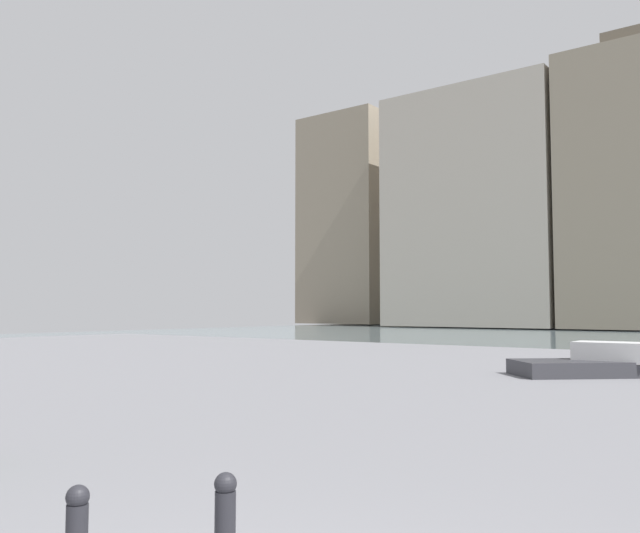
{
  "coord_description": "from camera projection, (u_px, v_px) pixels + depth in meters",
  "views": [
    {
      "loc": [
        -1.77,
        1.62,
        1.64
      ],
      "look_at": [
        5.47,
        -7.95,
        2.44
      ],
      "focal_mm": 36.31,
      "sensor_mm": 36.0,
      "label": 1
    }
  ],
  "objects": [
    {
      "name": "building_highrise",
      "position": [
        363.0,
        223.0,
        81.92
      ],
      "size": [
        10.77,
        14.02,
        25.25
      ],
      "color": "gray",
      "rests_on": "ground"
    },
    {
      "name": "boat",
      "position": [
        613.0,
        367.0,
        16.15
      ],
      "size": [
        4.68,
        4.5,
        0.95
      ],
      "color": "#333338",
      "rests_on": "ground"
    },
    {
      "name": "building_slab",
      "position": [
        633.0,
        191.0,
        57.99
      ],
      "size": [
        10.5,
        12.13,
        26.57
      ],
      "color": "gray",
      "rests_on": "ground"
    },
    {
      "name": "building_annex",
      "position": [
        484.0,
        212.0,
        67.09
      ],
      "size": [
        17.2,
        13.41,
        23.54
      ],
      "color": "#B2A899",
      "rests_on": "ground"
    }
  ]
}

